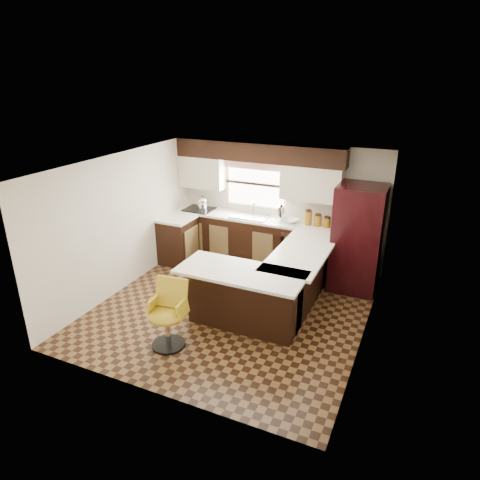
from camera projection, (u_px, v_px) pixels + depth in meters
The scene contains 30 objects.
floor at pixel (232, 308), 7.08m from camera, with size 4.40×4.40×0.00m, color #49301A.
ceiling at pixel (231, 164), 6.20m from camera, with size 4.40×4.40×0.00m, color silver.
wall_back at pixel (279, 203), 8.50m from camera, with size 4.40×4.40×0.00m, color beige.
wall_front at pixel (148, 307), 4.78m from camera, with size 4.40×4.40×0.00m, color beige.
wall_left at pixel (123, 222), 7.44m from camera, with size 4.40×4.40×0.00m, color beige.
wall_right at pixel (371, 264), 5.84m from camera, with size 4.40×4.40×0.00m, color beige.
base_cab_back at pixel (252, 240), 8.70m from camera, with size 3.30×0.60×0.90m, color black.
base_cab_left at pixel (178, 241), 8.66m from camera, with size 0.60×0.70×0.90m, color black.
counter_back at pixel (252, 218), 8.52m from camera, with size 3.30×0.60×0.04m, color silver.
counter_left at pixel (177, 219), 8.49m from camera, with size 0.60×0.70×0.04m, color silver.
soffit at pixel (258, 152), 8.13m from camera, with size 3.40×0.35×0.36m, color black.
upper_cab_left at pixel (203, 172), 8.78m from camera, with size 0.94×0.35×0.64m, color beige.
upper_cab_right at pixel (312, 183), 7.90m from camera, with size 1.14×0.35×0.64m, color beige.
window_pane at pixel (256, 184), 8.55m from camera, with size 1.20×0.02×0.90m, color white.
valance at pixel (255, 165), 8.37m from camera, with size 1.30×0.06×0.18m, color #D19B93.
sink at pixel (250, 216), 8.51m from camera, with size 0.75×0.45×0.03m, color #B2B2B7.
dishwasher at pixel (295, 254), 8.08m from camera, with size 0.58×0.03×0.78m, color black.
cooktop at pixel (199, 209), 8.95m from camera, with size 0.58×0.50×0.03m, color black.
peninsula_long at pixel (297, 278), 7.10m from camera, with size 0.60×1.95×0.90m, color black.
peninsula_return at pixel (245, 298), 6.48m from camera, with size 1.65×0.60×0.90m, color black.
counter_pen_long at pixel (302, 253), 6.91m from camera, with size 0.84×1.95×0.04m, color silver.
counter_pen_return at pixel (241, 272), 6.23m from camera, with size 1.89×0.84×0.04m, color silver.
refrigerator at pixel (358, 239), 7.42m from camera, with size 0.81×0.78×1.89m, color black.
bar_chair at pixel (167, 316), 5.94m from camera, with size 0.52×0.52×0.98m, color gold, non-canonical shape.
kettle at pixel (202, 202), 8.86m from camera, with size 0.21×0.21×0.29m, color silver, non-canonical shape.
percolator at pixel (281, 214), 8.23m from camera, with size 0.13×0.13×0.30m, color silver.
mixing_bowl at pixel (290, 221), 8.20m from camera, with size 0.30×0.30×0.07m, color white.
canister_large at pixel (308, 218), 8.05m from camera, with size 0.13×0.13×0.26m, color #946013.
canister_med at pixel (318, 221), 7.99m from camera, with size 0.14×0.14×0.21m, color #946013.
canister_small at pixel (327, 223), 7.93m from camera, with size 0.14×0.14×0.18m, color #946013.
Camera 1 is at (2.65, -5.57, 3.67)m, focal length 32.00 mm.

